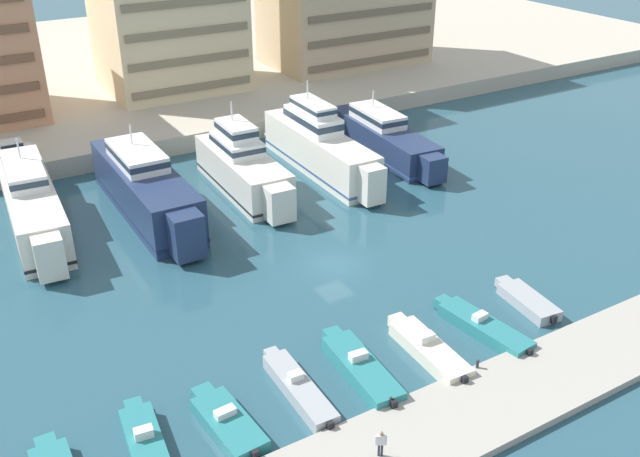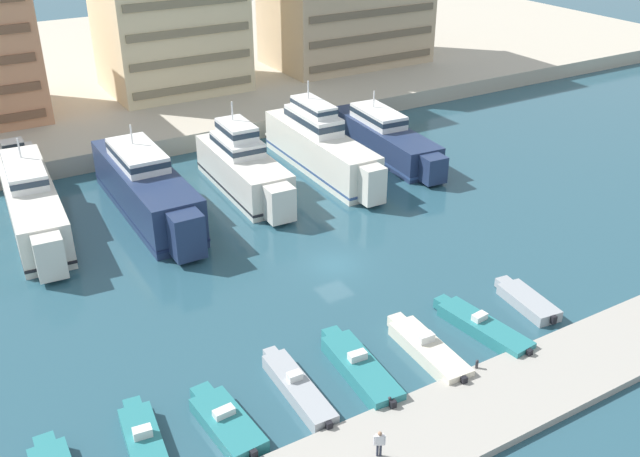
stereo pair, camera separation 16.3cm
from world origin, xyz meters
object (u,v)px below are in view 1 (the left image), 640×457
yacht_navy_center (384,137)px  motorboat_teal_center_right (360,368)px  yacht_navy_left (146,189)px  motorboat_grey_far_right (527,301)px  motorboat_teal_mid_left (146,446)px  pedestrian_near_edge (381,441)px  motorboat_grey_center (298,388)px  yacht_ivory_mid_left (243,168)px  car_white_center_left (11,149)px  yacht_ivory_center_left (320,146)px  motorboat_cream_mid_right (428,349)px  motorboat_teal_right (483,327)px  motorboat_teal_center_left (227,423)px  yacht_ivory_far_left (31,202)px

yacht_navy_center → motorboat_teal_center_right: 37.40m
yacht_navy_left → motorboat_grey_far_right: bearing=-57.1°
motorboat_teal_mid_left → pedestrian_near_edge: pedestrian_near_edge is taller
yacht_navy_left → motorboat_teal_mid_left: bearing=-109.1°
yacht_navy_left → yacht_navy_center: size_ratio=1.07×
motorboat_grey_center → yacht_ivory_mid_left: bearing=70.6°
car_white_center_left → motorboat_grey_center: bearing=-79.2°
yacht_ivory_center_left → motorboat_cream_mid_right: bearing=-108.1°
yacht_ivory_center_left → car_white_center_left: 30.45m
motorboat_teal_center_right → motorboat_teal_mid_left: bearing=177.8°
pedestrian_near_edge → yacht_ivory_center_left: bearing=63.7°
yacht_ivory_center_left → motorboat_teal_right: bearing=-99.5°
motorboat_teal_right → motorboat_teal_center_left: bearing=178.6°
yacht_ivory_far_left → pedestrian_near_edge: (9.86, -37.88, -0.73)m
yacht_navy_left → yacht_navy_center: (26.55, 1.11, -0.60)m
yacht_ivory_center_left → pedestrian_near_edge: bearing=-116.3°
yacht_ivory_center_left → yacht_navy_center: size_ratio=1.03×
yacht_ivory_far_left → yacht_ivory_center_left: bearing=-4.7°
motorboat_grey_center → motorboat_teal_mid_left: bearing=179.0°
yacht_navy_center → motorboat_teal_right: bearing=-113.8°
yacht_navy_center → motorboat_grey_center: (-26.98, -29.25, -1.37)m
car_white_center_left → yacht_navy_left: bearing=-59.7°
yacht_navy_left → motorboat_teal_center_right: (3.76, -28.50, -1.92)m
yacht_navy_left → motorboat_teal_right: yacht_navy_left is taller
motorboat_teal_center_right → pedestrian_near_edge: (-3.13, -6.54, 0.97)m
yacht_ivory_far_left → pedestrian_near_edge: 39.15m
yacht_ivory_far_left → motorboat_teal_mid_left: size_ratio=2.96×
yacht_ivory_mid_left → car_white_center_left: 23.38m
motorboat_cream_mid_right → motorboat_grey_far_right: size_ratio=1.30×
motorboat_teal_center_right → motorboat_teal_center_left: bearing=-179.4°
yacht_ivory_mid_left → motorboat_teal_center_right: yacht_ivory_mid_left is taller
motorboat_cream_mid_right → pedestrian_near_edge: (-7.94, -5.92, 1.01)m
yacht_navy_center → motorboat_grey_center: yacht_navy_center is taller
yacht_ivory_center_left → pedestrian_near_edge: (-17.64, -35.63, -1.14)m
yacht_navy_left → motorboat_cream_mid_right: bearing=-73.6°
yacht_navy_center → motorboat_teal_center_left: (-31.80, -29.71, -1.38)m
yacht_navy_left → car_white_center_left: yacht_navy_left is taller
yacht_ivory_mid_left → yacht_navy_center: (17.04, 0.99, -0.53)m
car_white_center_left → yacht_ivory_mid_left: bearing=-39.0°
yacht_ivory_far_left → car_white_center_left: 12.03m
motorboat_teal_mid_left → motorboat_teal_center_left: 4.50m
motorboat_teal_center_right → motorboat_teal_right: (9.52, -0.55, -0.05)m
yacht_ivory_mid_left → motorboat_teal_mid_left: size_ratio=2.31×
yacht_navy_left → pedestrian_near_edge: 35.06m
motorboat_teal_center_left → pedestrian_near_edge: pedestrian_near_edge is taller
motorboat_teal_center_left → motorboat_teal_right: motorboat_teal_right is taller
motorboat_grey_far_right → pedestrian_near_edge: size_ratio=3.65×
pedestrian_near_edge → motorboat_teal_mid_left: bearing=145.6°
yacht_ivory_far_left → motorboat_cream_mid_right: 36.62m
motorboat_grey_center → motorboat_teal_right: motorboat_grey_center is taller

